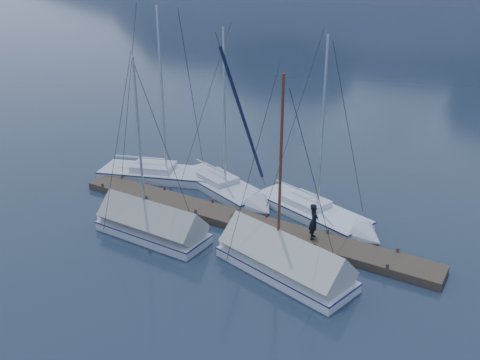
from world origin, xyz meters
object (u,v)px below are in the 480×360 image
(sailboat_covered_far, at_px, (144,225))
(person, at_px, (314,221))
(sailboat_open_mid, at_px, (231,192))
(sailboat_open_right, at_px, (325,218))
(sailboat_covered_near, at_px, (275,259))
(sailboat_open_left, at_px, (176,176))

(sailboat_covered_far, bearing_deg, person, 23.46)
(sailboat_open_mid, distance_m, sailboat_open_right, 5.32)
(sailboat_open_right, xyz_separation_m, sailboat_covered_far, (-6.34, -5.30, 0.25))
(sailboat_covered_near, bearing_deg, sailboat_covered_far, -175.46)
(sailboat_open_left, distance_m, person, 9.94)
(sailboat_open_right, distance_m, person, 2.58)
(sailboat_open_right, bearing_deg, sailboat_covered_far, -140.12)
(sailboat_open_left, bearing_deg, person, -16.21)
(sailboat_open_left, xyz_separation_m, sailboat_open_right, (9.06, -0.41, -0.02))
(sailboat_open_right, relative_size, sailboat_covered_near, 1.09)
(person, bearing_deg, sailboat_open_right, -4.75)
(sailboat_covered_far, bearing_deg, sailboat_covered_near, 4.54)
(sailboat_open_mid, height_order, sailboat_covered_near, sailboat_open_mid)
(sailboat_open_mid, distance_m, sailboat_covered_near, 7.26)
(sailboat_open_mid, xyz_separation_m, sailboat_covered_far, (-1.03, -5.52, 0.25))
(sailboat_open_mid, relative_size, sailboat_open_right, 1.00)
(sailboat_open_left, distance_m, sailboat_open_right, 9.07)
(sailboat_open_left, height_order, sailboat_covered_far, sailboat_open_left)
(sailboat_open_left, distance_m, sailboat_open_mid, 3.76)
(sailboat_open_mid, xyz_separation_m, sailboat_covered_near, (5.23, -5.02, 0.26))
(sailboat_open_right, distance_m, sailboat_covered_far, 8.27)
(sailboat_covered_far, distance_m, person, 7.43)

